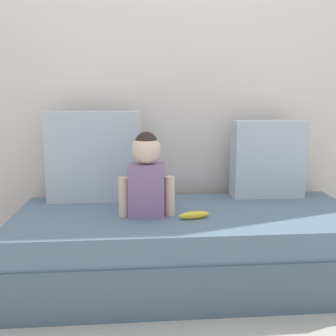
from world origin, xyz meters
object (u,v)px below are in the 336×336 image
throw_pillow_right (268,159)px  throw_pillow_left (95,156)px  banana (194,215)px  toddler (147,175)px  couch (189,247)px

throw_pillow_right → throw_pillow_left: bearing=180.0°
throw_pillow_right → banana: throw_pillow_right is taller
banana → toddler: bearing=162.8°
throw_pillow_left → banana: (0.55, -0.42, -0.25)m
toddler → banana: 0.33m
throw_pillow_left → banana: 0.74m
throw_pillow_left → banana: bearing=-37.5°
throw_pillow_right → banana: (-0.53, -0.42, -0.22)m
toddler → banana: bearing=-17.2°
couch → throw_pillow_left: (-0.54, 0.30, 0.48)m
throw_pillow_left → toddler: 0.47m
throw_pillow_left → toddler: bearing=-48.6°
couch → throw_pillow_right: size_ratio=4.07×
couch → throw_pillow_left: 0.78m
couch → throw_pillow_left: bearing=150.9°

